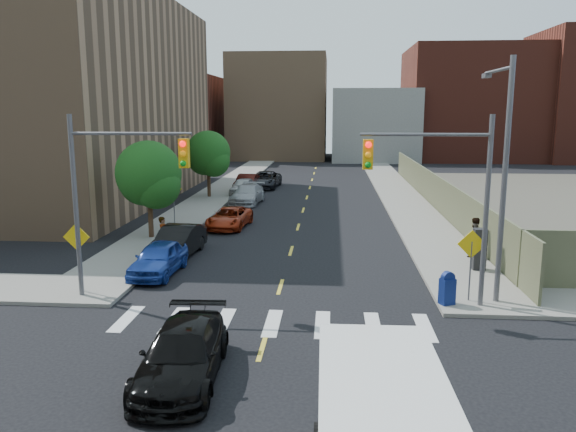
% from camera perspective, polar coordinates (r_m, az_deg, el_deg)
% --- Properties ---
extents(ground, '(160.00, 160.00, 0.00)m').
position_cam_1_polar(ground, '(15.82, -3.54, -16.12)').
color(ground, black).
rests_on(ground, ground).
extents(sidewalk_nw, '(3.50, 73.00, 0.15)m').
position_cam_1_polar(sidewalk_nw, '(56.77, -5.48, 3.52)').
color(sidewalk_nw, gray).
rests_on(sidewalk_nw, ground).
extents(sidewalk_ne, '(3.50, 73.00, 0.15)m').
position_cam_1_polar(sidewalk_ne, '(56.21, 10.31, 3.33)').
color(sidewalk_ne, gray).
rests_on(sidewalk_ne, ground).
extents(fence_north, '(0.12, 44.00, 2.50)m').
position_cam_1_polar(fence_north, '(43.05, 14.58, 2.51)').
color(fence_north, '#5B6043').
rests_on(fence_north, ground).
extents(building_nw, '(22.00, 30.00, 16.00)m').
position_cam_1_polar(building_nw, '(50.12, -24.62, 10.75)').
color(building_nw, '#8C6B4C').
rests_on(building_nw, ground).
extents(bg_bldg_west, '(14.00, 18.00, 12.00)m').
position_cam_1_polar(bg_bldg_west, '(87.36, -11.65, 9.76)').
color(bg_bldg_west, '#592319').
rests_on(bg_bldg_west, ground).
extents(bg_bldg_midwest, '(14.00, 16.00, 15.00)m').
position_cam_1_polar(bg_bldg_midwest, '(86.35, -0.86, 10.96)').
color(bg_bldg_midwest, '#8C6B4C').
rests_on(bg_bldg_midwest, ground).
extents(bg_bldg_center, '(12.00, 16.00, 10.00)m').
position_cam_1_polar(bg_bldg_center, '(84.21, 8.66, 9.14)').
color(bg_bldg_center, gray).
rests_on(bg_bldg_center, ground).
extents(bg_bldg_east, '(18.00, 18.00, 16.00)m').
position_cam_1_polar(bg_bldg_east, '(88.26, 17.89, 10.77)').
color(bg_bldg_east, '#592319').
rests_on(bg_bldg_east, ground).
extents(signal_nw, '(4.59, 0.30, 7.00)m').
position_cam_1_polar(signal_nw, '(21.68, -17.29, 3.32)').
color(signal_nw, '#59595E').
rests_on(signal_nw, ground).
extents(signal_ne, '(4.59, 0.30, 7.00)m').
position_cam_1_polar(signal_ne, '(20.53, 15.56, 3.02)').
color(signal_ne, '#59595E').
rests_on(signal_ne, ground).
extents(streetlight_ne, '(0.25, 3.70, 9.00)m').
position_cam_1_polar(streetlight_ne, '(21.85, 20.93, 4.97)').
color(streetlight_ne, '#59595E').
rests_on(streetlight_ne, ground).
extents(warn_sign_nw, '(1.06, 0.06, 2.83)m').
position_cam_1_polar(warn_sign_nw, '(23.29, -20.65, -2.74)').
color(warn_sign_nw, '#59595E').
rests_on(warn_sign_nw, ground).
extents(warn_sign_ne, '(1.06, 0.06, 2.83)m').
position_cam_1_polar(warn_sign_ne, '(21.73, 18.13, -3.52)').
color(warn_sign_ne, '#59595E').
rests_on(warn_sign_ne, ground).
extents(warn_sign_midwest, '(1.06, 0.06, 2.83)m').
position_cam_1_polar(warn_sign_midwest, '(35.74, -11.54, 2.23)').
color(warn_sign_midwest, '#59595E').
rests_on(warn_sign_midwest, ground).
extents(tree_west_near, '(3.66, 3.64, 5.52)m').
position_cam_1_polar(tree_west_near, '(31.87, -13.94, 3.81)').
color(tree_west_near, '#332114').
rests_on(tree_west_near, ground).
extents(tree_west_far, '(3.66, 3.64, 5.52)m').
position_cam_1_polar(tree_west_far, '(46.27, -8.10, 6.07)').
color(tree_west_far, '#332114').
rests_on(tree_west_far, ground).
extents(parked_car_blue, '(1.90, 4.31, 1.44)m').
position_cam_1_polar(parked_car_blue, '(25.35, -13.00, -4.23)').
color(parked_car_blue, '#1C3C9B').
rests_on(parked_car_blue, ground).
extents(parked_car_black, '(1.97, 4.71, 1.51)m').
position_cam_1_polar(parked_car_black, '(28.24, -11.13, -2.55)').
color(parked_car_black, black).
rests_on(parked_car_black, ground).
extents(parked_car_red, '(2.52, 4.70, 1.26)m').
position_cam_1_polar(parked_car_red, '(34.63, -5.97, -0.18)').
color(parked_car_red, '#99290F').
rests_on(parked_car_red, ground).
extents(parked_car_silver, '(2.45, 5.21, 1.47)m').
position_cam_1_polar(parked_car_silver, '(43.41, -4.14, 2.21)').
color(parked_car_silver, '#96999D').
rests_on(parked_car_silver, ground).
extents(parked_car_white, '(2.06, 4.37, 1.44)m').
position_cam_1_polar(parked_car_white, '(48.05, -4.58, 3.01)').
color(parked_car_white, '#B8B8B8').
rests_on(parked_car_white, ground).
extents(parked_car_maroon, '(1.89, 4.67, 1.51)m').
position_cam_1_polar(parked_car_maroon, '(50.14, -4.20, 3.37)').
color(parked_car_maroon, '#38100B').
rests_on(parked_car_maroon, ground).
extents(parked_car_grey, '(2.90, 5.65, 1.53)m').
position_cam_1_polar(parked_car_grey, '(52.30, -2.40, 3.71)').
color(parked_car_grey, black).
rests_on(parked_car_grey, ground).
extents(black_sedan, '(2.27, 5.08, 1.45)m').
position_cam_1_polar(black_sedan, '(15.67, -10.66, -13.64)').
color(black_sedan, black).
rests_on(black_sedan, ground).
extents(mailbox, '(0.62, 0.56, 1.24)m').
position_cam_1_polar(mailbox, '(21.40, 15.88, -7.08)').
color(mailbox, navy).
rests_on(mailbox, sidewalk_ne).
extents(payphone, '(0.56, 0.46, 1.85)m').
position_cam_1_polar(payphone, '(26.29, 18.87, -3.21)').
color(payphone, black).
rests_on(payphone, sidewalk_ne).
extents(pedestrian_west, '(0.51, 0.70, 1.79)m').
position_cam_1_polar(pedestrian_west, '(28.65, -12.54, -1.83)').
color(pedestrian_west, gray).
rests_on(pedestrian_west, sidewalk_nw).
extents(pedestrian_east, '(1.11, 0.96, 1.94)m').
position_cam_1_polar(pedestrian_east, '(28.39, 18.36, -2.08)').
color(pedestrian_east, gray).
rests_on(pedestrian_east, sidewalk_ne).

